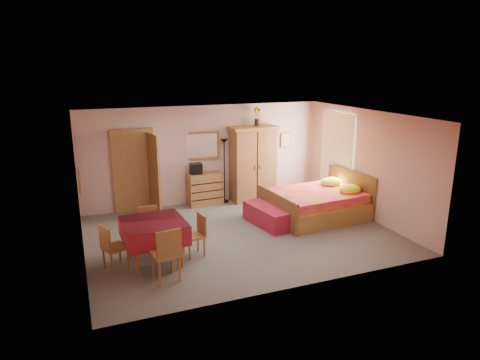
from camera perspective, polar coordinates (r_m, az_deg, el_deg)
name	(u,v)px	position (r m, az deg, el deg)	size (l,w,h in m)	color
floor	(241,234)	(9.49, 0.11, -7.22)	(6.50, 6.50, 0.00)	#605B55
ceiling	(241,116)	(8.84, 0.11, 8.57)	(6.50, 6.50, 0.00)	brown
wall_back	(206,155)	(11.38, -4.56, 3.38)	(6.50, 0.10, 2.60)	tan
wall_front	(299,214)	(6.92, 7.81, -4.52)	(6.50, 0.10, 2.60)	tan
wall_left	(78,193)	(8.48, -20.76, -1.69)	(0.10, 5.00, 2.60)	tan
wall_right	(367,164)	(10.68, 16.54, 2.01)	(0.10, 5.00, 2.60)	tan
doorway	(134,171)	(11.02, -13.96, 1.12)	(1.06, 0.12, 2.15)	#9E6B35
window	(337,149)	(11.57, 12.82, 4.00)	(0.08, 1.40, 1.95)	white
picture_left	(79,180)	(7.80, -20.70, -0.05)	(0.04, 0.32, 0.42)	orange
picture_back	(286,140)	(12.19, 6.12, 5.32)	(0.30, 0.04, 0.40)	#D8BF59
chest_of_drawers	(205,189)	(11.36, -4.72, -1.18)	(0.91, 0.45, 0.86)	#955F32
wall_mirror	(201,146)	(11.29, -5.16, 4.57)	(0.95, 0.05, 0.75)	silver
stereo	(196,169)	(11.15, -5.89, 1.52)	(0.30, 0.22, 0.28)	black
floor_lamp	(224,171)	(11.42, -2.10, 1.21)	(0.22, 0.22, 1.73)	black
wardrobe	(253,164)	(11.59, 1.73, 2.19)	(1.29, 0.67, 2.03)	#996034
sunflower_vase	(257,116)	(11.52, 2.31, 8.47)	(0.20, 0.20, 0.49)	yellow
bed	(315,196)	(10.52, 10.01, -2.14)	(2.28, 1.80, 1.06)	#CA1365
bench	(267,216)	(9.94, 3.59, -4.82)	(0.50, 1.35, 0.45)	maroon
dining_table	(154,242)	(8.22, -11.34, -8.09)	(1.12, 1.12, 0.82)	maroon
chair_south	(165,253)	(7.53, -9.93, -9.61)	(0.44, 0.44, 0.98)	#A06936
chair_north	(150,229)	(8.81, -11.90, -6.38)	(0.39, 0.39, 0.85)	#A87438
chair_west	(115,247)	(8.13, -16.33, -8.52)	(0.39, 0.39, 0.87)	olive
chair_east	(194,235)	(8.39, -6.20, -7.36)	(0.38, 0.38, 0.83)	#A16F36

